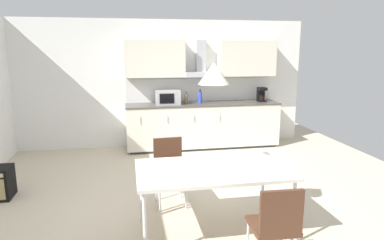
{
  "coord_description": "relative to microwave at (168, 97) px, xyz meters",
  "views": [
    {
      "loc": [
        -0.48,
        -4.16,
        2.02
      ],
      "look_at": [
        0.42,
        0.67,
        1.0
      ],
      "focal_mm": 32.0,
      "sensor_mm": 36.0,
      "label": 1
    }
  ],
  "objects": [
    {
      "name": "dining_table",
      "position": [
        0.09,
        -3.38,
        -0.36
      ],
      "size": [
        1.65,
        0.94,
        0.75
      ],
      "color": "silver",
      "rests_on": "ground_plane"
    },
    {
      "name": "coffee_maker",
      "position": [
        2.0,
        0.03,
        0.01
      ],
      "size": [
        0.18,
        0.19,
        0.3
      ],
      "color": "black",
      "rests_on": "kitchen_counter"
    },
    {
      "name": "microwave",
      "position": [
        0.0,
        0.0,
        0.0
      ],
      "size": [
        0.48,
        0.35,
        0.28
      ],
      "color": "#ADADB2",
      "rests_on": "kitchen_counter"
    },
    {
      "name": "pendant_lamp",
      "position": [
        0.09,
        -3.38,
        0.7
      ],
      "size": [
        0.32,
        0.32,
        0.22
      ],
      "primitive_type": "cone",
      "color": "silver"
    },
    {
      "name": "chair_far_left",
      "position": [
        -0.28,
        -2.53,
        -0.54
      ],
      "size": [
        0.42,
        0.42,
        0.87
      ],
      "color": "#4C2D1E",
      "rests_on": "ground_plane"
    },
    {
      "name": "wall_back",
      "position": [
        -0.3,
        0.38,
        0.24
      ],
      "size": [
        6.53,
        0.1,
        2.62
      ],
      "primitive_type": "cube",
      "color": "white",
      "rests_on": "ground_plane"
    },
    {
      "name": "chair_near_right",
      "position": [
        0.46,
        -4.23,
        -0.54
      ],
      "size": [
        0.41,
        0.41,
        0.87
      ],
      "color": "#4C2D1E",
      "rests_on": "ground_plane"
    },
    {
      "name": "bottle_brown",
      "position": [
        0.38,
        0.02,
        -0.04
      ],
      "size": [
        0.07,
        0.07,
        0.24
      ],
      "color": "brown",
      "rests_on": "kitchen_counter"
    },
    {
      "name": "ground_plane",
      "position": [
        -0.3,
        -2.64,
        -1.08
      ],
      "size": [
        8.17,
        8.92,
        0.02
      ],
      "primitive_type": "cube",
      "color": "beige"
    },
    {
      "name": "kitchen_counter",
      "position": [
        0.73,
        0.0,
        -0.6
      ],
      "size": [
        3.16,
        0.69,
        0.93
      ],
      "color": "#333333",
      "rests_on": "ground_plane"
    },
    {
      "name": "backsplash_tile",
      "position": [
        0.73,
        0.32,
        0.1
      ],
      "size": [
        3.14,
        0.02,
        0.48
      ],
      "primitive_type": "cube",
      "color": "silver",
      "rests_on": "kitchen_counter"
    },
    {
      "name": "bottle_blue",
      "position": [
        0.67,
        0.04,
        -0.02
      ],
      "size": [
        0.08,
        0.08,
        0.28
      ],
      "color": "blue",
      "rests_on": "kitchen_counter"
    },
    {
      "name": "upper_wall_cabinets",
      "position": [
        0.73,
        0.16,
        0.75
      ],
      "size": [
        3.14,
        0.4,
        0.74
      ],
      "color": "silver"
    }
  ]
}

